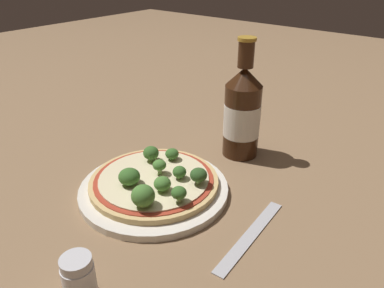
# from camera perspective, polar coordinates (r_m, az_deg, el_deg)

# --- Properties ---
(ground_plane) EXTENTS (3.00, 3.00, 0.00)m
(ground_plane) POSITION_cam_1_polar(r_m,az_deg,el_deg) (0.66, -5.84, -5.97)
(ground_plane) COLOR #846647
(plate) EXTENTS (0.25, 0.25, 0.01)m
(plate) POSITION_cam_1_polar(r_m,az_deg,el_deg) (0.63, -5.81, -6.84)
(plate) COLOR silver
(plate) RESTS_ON ground_plane
(pizza) EXTENTS (0.21, 0.21, 0.01)m
(pizza) POSITION_cam_1_polar(r_m,az_deg,el_deg) (0.63, -5.80, -5.60)
(pizza) COLOR tan
(pizza) RESTS_ON plate
(broccoli_floret_0) EXTENTS (0.03, 0.03, 0.03)m
(broccoli_floret_0) POSITION_cam_1_polar(r_m,az_deg,el_deg) (0.55, -7.47, -7.83)
(broccoli_floret_0) COLOR #89A866
(broccoli_floret_0) RESTS_ON pizza
(broccoli_floret_1) EXTENTS (0.02, 0.02, 0.03)m
(broccoli_floret_1) POSITION_cam_1_polar(r_m,az_deg,el_deg) (0.62, -5.24, -3.41)
(broccoli_floret_1) COLOR #89A866
(broccoli_floret_1) RESTS_ON pizza
(broccoli_floret_2) EXTENTS (0.03, 0.03, 0.03)m
(broccoli_floret_2) POSITION_cam_1_polar(r_m,az_deg,el_deg) (0.60, 1.01, -4.76)
(broccoli_floret_2) COLOR #89A866
(broccoli_floret_2) RESTS_ON pizza
(broccoli_floret_3) EXTENTS (0.03, 0.03, 0.02)m
(broccoli_floret_3) POSITION_cam_1_polar(r_m,az_deg,el_deg) (0.58, -4.53, -6.06)
(broccoli_floret_3) COLOR #89A866
(broccoli_floret_3) RESTS_ON pizza
(broccoli_floret_4) EXTENTS (0.02, 0.02, 0.02)m
(broccoli_floret_4) POSITION_cam_1_polar(r_m,az_deg,el_deg) (0.67, -3.29, -1.41)
(broccoli_floret_4) COLOR #89A866
(broccoli_floret_4) RESTS_ON pizza
(broccoli_floret_5) EXTENTS (0.02, 0.02, 0.03)m
(broccoli_floret_5) POSITION_cam_1_polar(r_m,az_deg,el_deg) (0.56, -2.01, -7.48)
(broccoli_floret_5) COLOR #89A866
(broccoli_floret_5) RESTS_ON pizza
(broccoli_floret_6) EXTENTS (0.03, 0.03, 0.03)m
(broccoli_floret_6) POSITION_cam_1_polar(r_m,az_deg,el_deg) (0.61, -9.82, -4.79)
(broccoli_floret_6) COLOR #89A866
(broccoli_floret_6) RESTS_ON pizza
(broccoli_floret_7) EXTENTS (0.02, 0.02, 0.02)m
(broccoli_floret_7) POSITION_cam_1_polar(r_m,az_deg,el_deg) (0.61, -1.92, -4.29)
(broccoli_floret_7) COLOR #89A866
(broccoli_floret_7) RESTS_ON pizza
(broccoli_floret_8) EXTENTS (0.03, 0.03, 0.03)m
(broccoli_floret_8) POSITION_cam_1_polar(r_m,az_deg,el_deg) (0.66, -6.27, -1.38)
(broccoli_floret_8) COLOR #89A866
(broccoli_floret_8) RESTS_ON pizza
(beer_bottle) EXTENTS (0.07, 0.07, 0.23)m
(beer_bottle) POSITION_cam_1_polar(r_m,az_deg,el_deg) (0.71, 7.66, 4.81)
(beer_bottle) COLOR #381E0F
(beer_bottle) RESTS_ON ground_plane
(pepper_shaker) EXTENTS (0.04, 0.04, 0.06)m
(pepper_shaker) POSITION_cam_1_polar(r_m,az_deg,el_deg) (0.47, -16.83, -19.10)
(pepper_shaker) COLOR silver
(pepper_shaker) RESTS_ON ground_plane
(fork) EXTENTS (0.03, 0.18, 0.00)m
(fork) POSITION_cam_1_polar(r_m,az_deg,el_deg) (0.55, 8.91, -13.54)
(fork) COLOR #B2B2B7
(fork) RESTS_ON ground_plane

